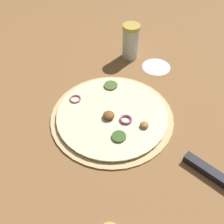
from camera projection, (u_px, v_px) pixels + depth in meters
The scene contains 4 objects.
ground_plane at pixel (112, 117), 0.67m from camera, with size 3.00×3.00×0.00m, color olive.
pizza at pixel (112, 115), 0.66m from camera, with size 0.31×0.31×0.03m.
spice_jar at pixel (131, 42), 0.80m from camera, with size 0.05×0.05×0.11m.
flour_patch at pixel (156, 67), 0.81m from camera, with size 0.09×0.09×0.00m.
Camera 1 is at (0.24, -0.37, 0.50)m, focal length 42.00 mm.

